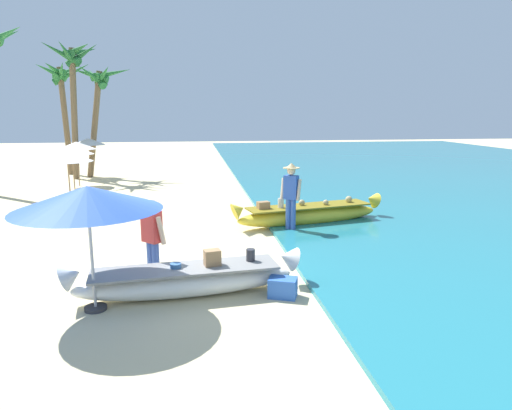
{
  "coord_description": "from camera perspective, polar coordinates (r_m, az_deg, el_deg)",
  "views": [
    {
      "loc": [
        0.65,
        -8.94,
        3.21
      ],
      "look_at": [
        2.21,
        2.08,
        0.9
      ],
      "focal_mm": 32.05,
      "sensor_mm": 36.0,
      "label": 1
    }
  ],
  "objects": [
    {
      "name": "palm_tree_leaning_seaward",
      "position": [
        23.76,
        -19.1,
        13.77
      ],
      "size": [
        2.92,
        2.31,
        5.38
      ],
      "color": "brown",
      "rests_on": "ground"
    },
    {
      "name": "parasol_row_3",
      "position": [
        23.54,
        -20.19,
        7.44
      ],
      "size": [
        1.6,
        1.6,
        1.91
      ],
      "color": "#8E6B47",
      "rests_on": "ground"
    },
    {
      "name": "parasol_row_0",
      "position": [
        16.04,
        -22.5,
        5.6
      ],
      "size": [
        1.6,
        1.6,
        1.91
      ],
      "color": "#8E6B47",
      "rests_on": "ground"
    },
    {
      "name": "palm_tree_far_behind",
      "position": [
        23.35,
        -21.92,
        15.66
      ],
      "size": [
        2.64,
        2.43,
        6.32
      ],
      "color": "brown",
      "rests_on": "ground"
    },
    {
      "name": "boat_yellow_midground",
      "position": [
        13.1,
        6.59,
        -1.13
      ],
      "size": [
        4.63,
        1.7,
        0.87
      ],
      "color": "yellow",
      "rests_on": "ground"
    },
    {
      "name": "palm_tree_tall_inland",
      "position": [
        25.23,
        -23.08,
        13.77
      ],
      "size": [
        2.71,
        2.58,
        5.63
      ],
      "color": "brown",
      "rests_on": "ground"
    },
    {
      "name": "person_vendor_hatted",
      "position": [
        12.07,
        4.39,
        1.55
      ],
      "size": [
        0.57,
        0.48,
        1.87
      ],
      "color": "#3D5BA8",
      "rests_on": "ground"
    },
    {
      "name": "parasol_row_1",
      "position": [
        18.68,
        -22.01,
        6.38
      ],
      "size": [
        1.6,
        1.6,
        1.91
      ],
      "color": "#8E6B47",
      "rests_on": "ground"
    },
    {
      "name": "parasol_row_2",
      "position": [
        21.05,
        -21.49,
        6.93
      ],
      "size": [
        1.6,
        1.6,
        1.91
      ],
      "color": "#8E6B47",
      "rests_on": "ground"
    },
    {
      "name": "cooler_box",
      "position": [
        8.12,
        3.36,
        -10.24
      ],
      "size": [
        0.57,
        0.48,
        0.34
      ],
      "primitive_type": "cube",
      "rotation": [
        0.0,
        0.0,
        -0.36
      ],
      "color": "blue",
      "rests_on": "ground"
    },
    {
      "name": "patio_umbrella_large",
      "position": [
        7.59,
        -20.31,
        0.76
      ],
      "size": [
        2.32,
        2.32,
        2.06
      ],
      "color": "#B7B7BC",
      "rests_on": "ground"
    },
    {
      "name": "boat_white_foreground",
      "position": [
        8.23,
        -8.65,
        -9.21
      ],
      "size": [
        4.19,
        1.18,
        0.81
      ],
      "color": "white",
      "rests_on": "ground"
    },
    {
      "name": "ground_plane",
      "position": [
        9.52,
        -11.62,
        -8.23
      ],
      "size": [
        80.0,
        80.0,
        0.0
      ],
      "primitive_type": "plane",
      "color": "beige"
    },
    {
      "name": "person_tourist_customer",
      "position": [
        8.66,
        -12.83,
        -3.84
      ],
      "size": [
        0.53,
        0.53,
        1.65
      ],
      "color": "#3D5BA8",
      "rests_on": "ground"
    }
  ]
}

